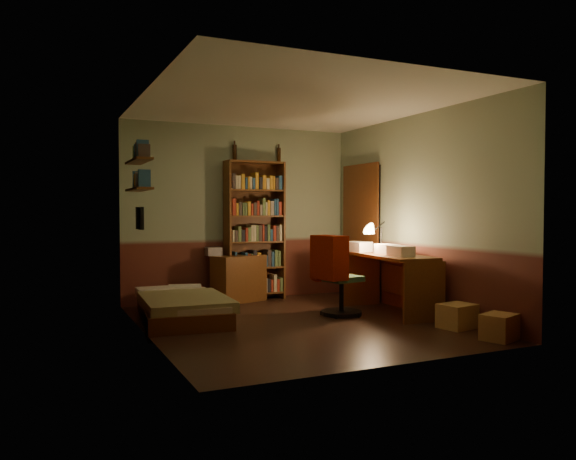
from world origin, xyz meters
name	(u,v)px	position (x,y,z in m)	size (l,w,h in m)	color
floor	(297,324)	(0.00, 0.00, -0.01)	(3.50, 4.00, 0.02)	black
ceiling	(297,102)	(0.00, 0.00, 2.61)	(3.50, 4.00, 0.02)	silver
wall_back	(239,213)	(0.00, 2.01, 1.30)	(3.50, 0.02, 2.60)	gray
wall_left	(146,214)	(-1.76, 0.00, 1.30)	(0.02, 4.00, 2.60)	gray
wall_right	(418,213)	(1.76, 0.00, 1.30)	(0.02, 4.00, 2.60)	gray
wall_front	(398,215)	(0.00, -2.01, 1.30)	(3.50, 0.02, 2.60)	gray
doorway	(362,233)	(1.72, 1.30, 1.00)	(0.06, 0.90, 2.00)	black
door_trim	(360,233)	(1.69, 1.30, 1.00)	(0.02, 0.98, 2.08)	#47230D
bed	(182,298)	(-1.19, 0.79, 0.26)	(0.93, 1.75, 0.52)	olive
dresser	(239,279)	(-0.10, 1.76, 0.34)	(0.77, 0.38, 0.68)	#552E13
mini_stereo	(214,251)	(-0.44, 1.89, 0.74)	(0.23, 0.17, 0.12)	#B2B2B7
bookshelf	(255,231)	(0.18, 1.85, 1.04)	(0.89, 0.28, 2.07)	#552E13
bottle_left	(235,153)	(-0.09, 1.96, 2.19)	(0.06, 0.06, 0.24)	black
bottle_right	(279,155)	(0.63, 1.96, 2.19)	(0.06, 0.06, 0.23)	black
desk	(390,284)	(1.38, 0.07, 0.38)	(0.59, 1.44, 0.77)	#552E13
paper_stack	(357,247)	(1.25, 0.66, 0.84)	(0.25, 0.34, 0.14)	silver
desk_lamp	(381,232)	(1.41, 0.32, 1.04)	(0.17, 0.17, 0.55)	black
office_chair	(341,276)	(0.74, 0.22, 0.50)	(0.50, 0.44, 1.00)	#355E3E
red_jacket	(332,216)	(0.51, 0.05, 1.27)	(0.25, 0.47, 0.55)	#8F1700
wall_shelf_lower	(139,189)	(-1.64, 1.10, 1.60)	(0.20, 0.90, 0.03)	#552E13
wall_shelf_upper	(139,161)	(-1.64, 1.10, 1.95)	(0.20, 0.90, 0.03)	#552E13
framed_picture	(140,218)	(-1.72, 0.60, 1.25)	(0.04, 0.32, 0.26)	black
cardboard_box_a	(499,327)	(1.53, -1.66, 0.13)	(0.36, 0.29, 0.27)	#A77E42
cardboard_box_b	(457,316)	(1.54, -1.02, 0.14)	(0.39, 0.32, 0.27)	#A77E42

